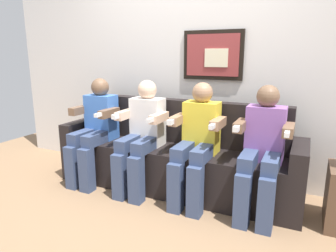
{
  "coord_description": "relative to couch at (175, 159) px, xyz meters",
  "views": [
    {
      "loc": [
        1.17,
        -2.37,
        1.35
      ],
      "look_at": [
        0.0,
        0.15,
        0.7
      ],
      "focal_mm": 32.4,
      "sensor_mm": 36.0,
      "label": 1
    }
  ],
  "objects": [
    {
      "name": "ground_plane",
      "position": [
        0.0,
        -0.33,
        -0.31
      ],
      "size": [
        6.31,
        6.31,
        0.0
      ],
      "primitive_type": "plane",
      "color": "#8C6B4C"
    },
    {
      "name": "couch",
      "position": [
        0.0,
        0.0,
        0.0
      ],
      "size": [
        2.46,
        0.58,
        0.9
      ],
      "color": "black",
      "rests_on": "ground_plane"
    },
    {
      "name": "person_rightmost",
      "position": [
        0.87,
        -0.17,
        0.29
      ],
      "size": [
        0.46,
        0.56,
        1.11
      ],
      "color": "#8C59A5",
      "rests_on": "ground_plane"
    },
    {
      "name": "person_leftmost",
      "position": [
        -0.87,
        -0.17,
        0.29
      ],
      "size": [
        0.46,
        0.56,
        1.11
      ],
      "color": "#3F72CC",
      "rests_on": "ground_plane"
    },
    {
      "name": "person_right_center",
      "position": [
        0.29,
        -0.17,
        0.29
      ],
      "size": [
        0.46,
        0.56,
        1.11
      ],
      "color": "yellow",
      "rests_on": "ground_plane"
    },
    {
      "name": "person_left_center",
      "position": [
        -0.29,
        -0.17,
        0.29
      ],
      "size": [
        0.46,
        0.56,
        1.11
      ],
      "color": "white",
      "rests_on": "ground_plane"
    },
    {
      "name": "back_wall_assembly",
      "position": [
        0.01,
        0.44,
        0.99
      ],
      "size": [
        4.86,
        0.1,
        2.6
      ],
      "color": "silver",
      "rests_on": "ground_plane"
    }
  ]
}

